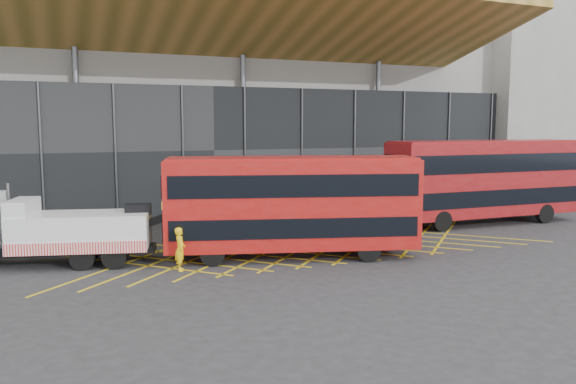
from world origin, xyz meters
name	(u,v)px	position (x,y,z in m)	size (l,w,h in m)	color
ground_plane	(238,253)	(0.00, 0.00, 0.00)	(120.00, 120.00, 0.00)	#28282B
road_markings	(304,247)	(3.20, 0.00, 0.01)	(23.16, 7.16, 0.01)	gold
construction_building	(187,78)	(1.92, 18.40, 8.98)	(55.00, 23.97, 18.00)	gray
east_building	(526,75)	(32.00, 16.00, 10.00)	(15.00, 12.00, 20.00)	gray
recovery_truck	(41,229)	(-7.91, 0.82, 1.50)	(9.31, 4.15, 3.25)	black
bus_towed	(292,202)	(1.87, -1.70, 2.37)	(10.74, 5.23, 4.27)	#9E0F0C
bus_second	(484,178)	(15.17, 1.82, 2.63)	(11.69, 2.99, 4.73)	maroon
worker	(180,249)	(-2.94, -1.99, 0.85)	(0.62, 0.40, 1.69)	yellow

